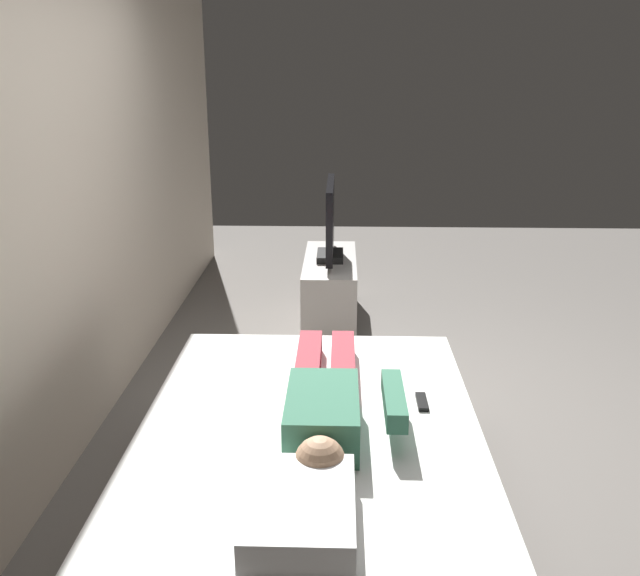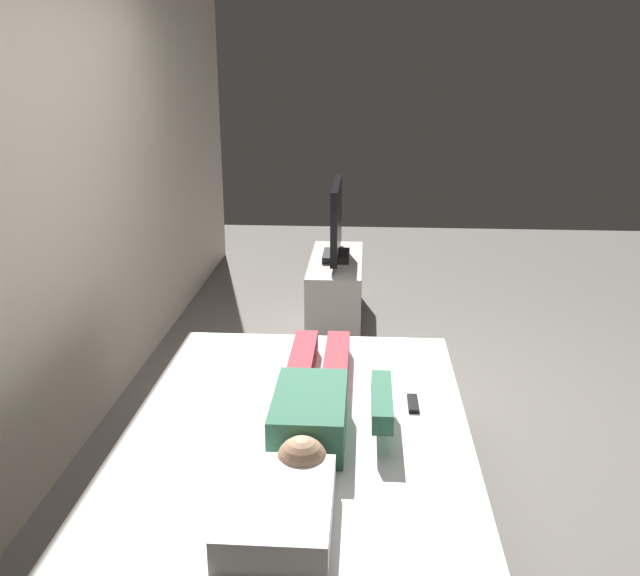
% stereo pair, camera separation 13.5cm
% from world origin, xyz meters
% --- Properties ---
extents(ground_plane, '(10.00, 10.00, 0.00)m').
position_xyz_m(ground_plane, '(0.00, 0.00, 0.00)').
color(ground_plane, slate).
extents(back_wall, '(6.40, 0.10, 2.80)m').
position_xyz_m(back_wall, '(0.40, 1.64, 1.40)').
color(back_wall, beige).
rests_on(back_wall, ground).
extents(bed, '(1.97, 1.45, 0.54)m').
position_xyz_m(bed, '(-0.88, 0.37, 0.26)').
color(bed, brown).
rests_on(bed, ground).
extents(pillow, '(0.48, 0.34, 0.12)m').
position_xyz_m(pillow, '(-1.54, 0.37, 0.60)').
color(pillow, white).
rests_on(pillow, bed).
extents(person, '(1.26, 0.46, 0.18)m').
position_xyz_m(person, '(-0.85, 0.30, 0.62)').
color(person, '#387056').
rests_on(person, bed).
extents(remote, '(0.15, 0.04, 0.02)m').
position_xyz_m(remote, '(-0.70, -0.11, 0.55)').
color(remote, black).
rests_on(remote, bed).
extents(tv_stand, '(1.10, 0.40, 0.50)m').
position_xyz_m(tv_stand, '(1.73, 0.33, 0.25)').
color(tv_stand, '#B7B2AD').
rests_on(tv_stand, ground).
extents(tv, '(0.88, 0.20, 0.59)m').
position_xyz_m(tv, '(1.73, 0.33, 0.78)').
color(tv, black).
rests_on(tv, tv_stand).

